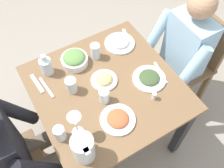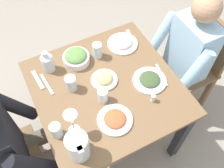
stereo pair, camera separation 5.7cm
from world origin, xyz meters
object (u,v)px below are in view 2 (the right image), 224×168
object	(u,v)px
salt_shaker	(153,98)
diner_near	(179,59)
water_glass_near_right	(56,130)
plate_yoghurt	(123,43)
plate_fries	(104,79)
water_glass_center	(103,95)
plate_rice_curry	(115,119)
plate_dolmas	(150,80)
water_pitcher	(78,146)
water_glass_far_left	(97,50)
oil_carafe	(48,64)
salad_bowl	(76,57)
wine_glass	(71,119)
diner_far	(20,143)
water_glass_near_left	(71,83)
chair_near	(195,62)
dining_table	(107,96)

from	to	relation	value
salt_shaker	diner_near	bearing A→B (deg)	-57.96
water_glass_near_right	plate_yoghurt	bearing A→B (deg)	-56.12
plate_fries	water_glass_center	world-z (taller)	water_glass_center
plate_rice_curry	plate_dolmas	bearing A→B (deg)	-65.84
water_glass_near_right	salt_shaker	distance (m)	0.61
water_pitcher	plate_fries	size ratio (longest dim) A/B	1.09
plate_rice_curry	water_glass_far_left	world-z (taller)	water_glass_far_left
plate_rice_curry	salt_shaker	bearing A→B (deg)	-86.67
plate_dolmas	oil_carafe	bearing A→B (deg)	54.31
salad_bowl	salt_shaker	bearing A→B (deg)	-149.44
wine_glass	water_glass_center	bearing A→B (deg)	-64.92
diner_far	plate_fries	xyz separation A→B (m)	(0.12, -0.63, 0.11)
diner_near	plate_rice_curry	bearing A→B (deg)	111.73
water_glass_near_right	water_glass_near_left	bearing A→B (deg)	-36.77
chair_near	plate_rice_curry	size ratio (longest dim) A/B	4.17
chair_near	diner_near	world-z (taller)	diner_near
diner_near	water_glass_center	xyz separation A→B (m)	(-0.11, 0.68, 0.14)
chair_near	diner_far	bearing A→B (deg)	94.16
plate_dolmas	diner_near	bearing A→B (deg)	-70.67
chair_near	wine_glass	size ratio (longest dim) A/B	4.52
dining_table	plate_yoghurt	distance (m)	0.41
chair_near	plate_dolmas	world-z (taller)	chair_near
diner_far	plate_rice_curry	world-z (taller)	diner_far
diner_near	plate_yoghurt	world-z (taller)	diner_near
plate_yoghurt	salt_shaker	size ratio (longest dim) A/B	4.08
plate_fries	water_glass_near_left	bearing A→B (deg)	78.79
salad_bowl	dining_table	bearing A→B (deg)	-162.47
plate_rice_curry	salt_shaker	world-z (taller)	salt_shaker
water_glass_near_right	plate_dolmas	bearing A→B (deg)	-83.45
water_glass_center	diner_far	bearing A→B (deg)	89.45
plate_fries	plate_yoghurt	bearing A→B (deg)	-48.55
diner_far	plate_yoghurt	xyz separation A→B (m)	(0.35, -0.89, 0.11)
water_glass_near_right	wine_glass	world-z (taller)	wine_glass
diner_far	plate_rice_curry	size ratio (longest dim) A/B	5.56
salad_bowl	diner_near	bearing A→B (deg)	-109.57
water_glass_center	water_glass_far_left	bearing A→B (deg)	-19.93
water_glass_center	water_glass_near_left	distance (m)	0.22
diner_far	water_pitcher	size ratio (longest dim) A/B	6.21
plate_dolmas	dining_table	bearing A→B (deg)	71.32
salad_bowl	water_glass_near_right	world-z (taller)	water_glass_near_right
diner_near	wine_glass	xyz separation A→B (m)	(-0.22, 0.92, 0.23)
plate_rice_curry	plate_fries	bearing A→B (deg)	-13.88
plate_rice_curry	water_glass_near_left	xyz separation A→B (m)	(0.33, 0.14, 0.04)
water_glass_far_left	salad_bowl	bearing A→B (deg)	82.02
plate_fries	diner_near	bearing A→B (deg)	-91.65
salt_shaker	plate_fries	bearing A→B (deg)	36.36
wine_glass	water_glass_far_left	bearing A→B (deg)	-38.60
diner_near	diner_far	size ratio (longest dim) A/B	1.00
diner_far	plate_yoghurt	size ratio (longest dim) A/B	5.36
water_glass_near_left	dining_table	bearing A→B (deg)	-113.99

